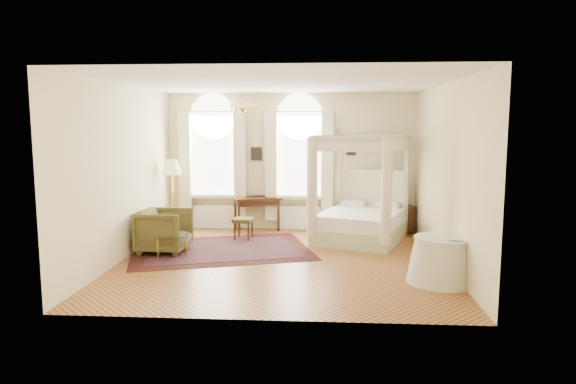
{
  "coord_description": "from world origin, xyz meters",
  "views": [
    {
      "loc": [
        0.75,
        -9.43,
        2.55
      ],
      "look_at": [
        0.1,
        0.4,
        1.26
      ],
      "focal_mm": 32.0,
      "sensor_mm": 36.0,
      "label": 1
    }
  ],
  "objects_px": {
    "armchair": "(164,231)",
    "coffee_table": "(172,237)",
    "side_table": "(442,260)",
    "canopy_bed": "(361,217)",
    "floor_lamp": "(172,171)",
    "stool": "(243,222)",
    "nightstand": "(404,219)",
    "writing_desk": "(257,202)"
  },
  "relations": [
    {
      "from": "canopy_bed",
      "to": "armchair",
      "type": "distance_m",
      "value": 4.24
    },
    {
      "from": "coffee_table",
      "to": "side_table",
      "type": "bearing_deg",
      "value": -15.18
    },
    {
      "from": "canopy_bed",
      "to": "writing_desk",
      "type": "bearing_deg",
      "value": 160.58
    },
    {
      "from": "side_table",
      "to": "canopy_bed",
      "type": "bearing_deg",
      "value": 109.73
    },
    {
      "from": "armchair",
      "to": "coffee_table",
      "type": "distance_m",
      "value": 0.45
    },
    {
      "from": "stool",
      "to": "side_table",
      "type": "xyz_separation_m",
      "value": [
        3.69,
        -2.91,
        -0.03
      ]
    },
    {
      "from": "canopy_bed",
      "to": "nightstand",
      "type": "relative_size",
      "value": 4.04
    },
    {
      "from": "side_table",
      "to": "writing_desk",
      "type": "bearing_deg",
      "value": 132.14
    },
    {
      "from": "floor_lamp",
      "to": "canopy_bed",
      "type": "bearing_deg",
      "value": -3.56
    },
    {
      "from": "canopy_bed",
      "to": "floor_lamp",
      "type": "distance_m",
      "value": 4.43
    },
    {
      "from": "nightstand",
      "to": "side_table",
      "type": "xyz_separation_m",
      "value": [
        -0.0,
        -3.88,
        0.05
      ]
    },
    {
      "from": "floor_lamp",
      "to": "side_table",
      "type": "distance_m",
      "value": 6.43
    },
    {
      "from": "coffee_table",
      "to": "canopy_bed",
      "type": "bearing_deg",
      "value": 24.6
    },
    {
      "from": "coffee_table",
      "to": "side_table",
      "type": "relative_size",
      "value": 0.64
    },
    {
      "from": "stool",
      "to": "writing_desk",
      "type": "bearing_deg",
      "value": 79.55
    },
    {
      "from": "armchair",
      "to": "coffee_table",
      "type": "bearing_deg",
      "value": -139.49
    },
    {
      "from": "stool",
      "to": "side_table",
      "type": "relative_size",
      "value": 0.44
    },
    {
      "from": "writing_desk",
      "to": "armchair",
      "type": "relative_size",
      "value": 1.28
    },
    {
      "from": "armchair",
      "to": "coffee_table",
      "type": "relative_size",
      "value": 1.35
    },
    {
      "from": "armchair",
      "to": "coffee_table",
      "type": "height_order",
      "value": "armchair"
    },
    {
      "from": "canopy_bed",
      "to": "floor_lamp",
      "type": "height_order",
      "value": "canopy_bed"
    },
    {
      "from": "coffee_table",
      "to": "floor_lamp",
      "type": "height_order",
      "value": "floor_lamp"
    },
    {
      "from": "coffee_table",
      "to": "side_table",
      "type": "xyz_separation_m",
      "value": [
        4.83,
        -1.31,
        -0.01
      ]
    },
    {
      "from": "writing_desk",
      "to": "armchair",
      "type": "xyz_separation_m",
      "value": [
        -1.59,
        -2.22,
        -0.27
      ]
    },
    {
      "from": "stool",
      "to": "floor_lamp",
      "type": "relative_size",
      "value": 0.28
    },
    {
      "from": "nightstand",
      "to": "armchair",
      "type": "distance_m",
      "value": 5.57
    },
    {
      "from": "armchair",
      "to": "writing_desk",
      "type": "bearing_deg",
      "value": -32.66
    },
    {
      "from": "nightstand",
      "to": "floor_lamp",
      "type": "relative_size",
      "value": 0.37
    },
    {
      "from": "canopy_bed",
      "to": "stool",
      "type": "bearing_deg",
      "value": -177.53
    },
    {
      "from": "canopy_bed",
      "to": "stool",
      "type": "xyz_separation_m",
      "value": [
        -2.61,
        -0.11,
        -0.13
      ]
    },
    {
      "from": "stool",
      "to": "coffee_table",
      "type": "relative_size",
      "value": 0.68
    },
    {
      "from": "nightstand",
      "to": "stool",
      "type": "height_order",
      "value": "nightstand"
    },
    {
      "from": "floor_lamp",
      "to": "side_table",
      "type": "relative_size",
      "value": 1.59
    },
    {
      "from": "stool",
      "to": "armchair",
      "type": "xyz_separation_m",
      "value": [
        -1.41,
        -1.25,
        0.04
      ]
    },
    {
      "from": "canopy_bed",
      "to": "armchair",
      "type": "height_order",
      "value": "canopy_bed"
    },
    {
      "from": "nightstand",
      "to": "side_table",
      "type": "height_order",
      "value": "side_table"
    },
    {
      "from": "writing_desk",
      "to": "coffee_table",
      "type": "height_order",
      "value": "writing_desk"
    },
    {
      "from": "armchair",
      "to": "side_table",
      "type": "relative_size",
      "value": 0.87
    },
    {
      "from": "canopy_bed",
      "to": "armchair",
      "type": "xyz_separation_m",
      "value": [
        -4.02,
        -1.36,
        -0.09
      ]
    },
    {
      "from": "nightstand",
      "to": "armchair",
      "type": "xyz_separation_m",
      "value": [
        -5.1,
        -2.22,
        0.12
      ]
    },
    {
      "from": "coffee_table",
      "to": "side_table",
      "type": "height_order",
      "value": "side_table"
    },
    {
      "from": "armchair",
      "to": "floor_lamp",
      "type": "bearing_deg",
      "value": 13.28
    }
  ]
}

